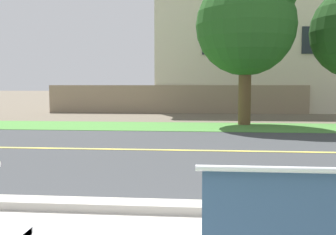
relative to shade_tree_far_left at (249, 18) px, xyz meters
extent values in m
plane|color=#665B4C|center=(-2.22, -4.07, -3.76)|extent=(140.00, 140.00, 0.00)
cube|color=#ADA89E|center=(-2.22, -9.72, -3.70)|extent=(44.00, 0.30, 0.11)
cube|color=#383A3D|center=(-2.22, -5.57, -3.76)|extent=(52.00, 8.00, 0.01)
cube|color=#E0CC4C|center=(-2.22, -5.57, -3.75)|extent=(48.00, 0.14, 0.01)
cube|color=#478438|center=(-2.22, -0.77, -3.75)|extent=(48.00, 2.80, 0.02)
cylinder|color=brown|center=(-0.11, 0.07, -2.66)|extent=(0.44, 0.44, 2.19)
sphere|color=#23561E|center=(-0.11, 0.07, -0.25)|extent=(3.51, 3.51, 3.51)
cube|color=gray|center=(-2.95, 5.53, -3.06)|extent=(13.00, 0.36, 1.40)
cube|color=beige|center=(1.29, 8.73, -0.52)|extent=(10.64, 6.40, 6.48)
cube|color=#232833|center=(-1.10, 5.50, -0.20)|extent=(1.10, 0.06, 1.30)
cube|color=#232833|center=(3.69, 5.50, -0.20)|extent=(1.10, 0.06, 1.30)
camera|label=1|loc=(-1.59, -14.09, -2.29)|focal=41.85mm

